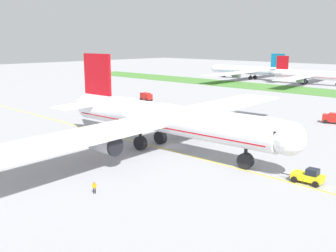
{
  "coord_description": "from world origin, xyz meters",
  "views": [
    {
      "loc": [
        50.51,
        -52.54,
        19.82
      ],
      "look_at": [
        -0.97,
        0.39,
        3.77
      ],
      "focal_mm": 41.63,
      "sensor_mm": 36.0,
      "label": 1
    }
  ],
  "objects_px": {
    "airliner_foreground": "(161,118)",
    "ground_crew_wingwalker_port": "(94,186)",
    "service_truck_catering_van": "(146,96)",
    "pushback_tug": "(309,176)",
    "traffic_cone_near_nose": "(23,143)",
    "parked_airliner_far_centre": "(309,75)",
    "parked_airliner_far_left": "(249,70)",
    "service_truck_fuel_bowser": "(335,118)"
  },
  "relations": [
    {
      "from": "pushback_tug",
      "to": "parked_airliner_far_centre",
      "type": "height_order",
      "value": "parked_airliner_far_centre"
    },
    {
      "from": "airliner_foreground",
      "to": "parked_airliner_far_left",
      "type": "relative_size",
      "value": 1.11
    },
    {
      "from": "airliner_foreground",
      "to": "ground_crew_wingwalker_port",
      "type": "distance_m",
      "value": 24.12
    },
    {
      "from": "ground_crew_wingwalker_port",
      "to": "parked_airliner_far_centre",
      "type": "height_order",
      "value": "parked_airliner_far_centre"
    },
    {
      "from": "traffic_cone_near_nose",
      "to": "parked_airliner_far_left",
      "type": "relative_size",
      "value": 0.01
    },
    {
      "from": "service_truck_catering_van",
      "to": "service_truck_fuel_bowser",
      "type": "bearing_deg",
      "value": 5.76
    },
    {
      "from": "ground_crew_wingwalker_port",
      "to": "service_truck_fuel_bowser",
      "type": "bearing_deg",
      "value": 85.74
    },
    {
      "from": "parked_airliner_far_centre",
      "to": "parked_airliner_far_left",
      "type": "bearing_deg",
      "value": 175.41
    },
    {
      "from": "pushback_tug",
      "to": "service_truck_catering_van",
      "type": "bearing_deg",
      "value": 153.22
    },
    {
      "from": "airliner_foreground",
      "to": "pushback_tug",
      "type": "distance_m",
      "value": 28.35
    },
    {
      "from": "ground_crew_wingwalker_port",
      "to": "parked_airliner_far_left",
      "type": "xyz_separation_m",
      "value": [
        -74.28,
        152.85,
        3.71
      ]
    },
    {
      "from": "parked_airliner_far_left",
      "to": "service_truck_fuel_bowser",
      "type": "bearing_deg",
      "value": -46.93
    },
    {
      "from": "traffic_cone_near_nose",
      "to": "parked_airliner_far_left",
      "type": "xyz_separation_m",
      "value": [
        -43.17,
        147.74,
        4.43
      ]
    },
    {
      "from": "airliner_foreground",
      "to": "service_truck_fuel_bowser",
      "type": "distance_m",
      "value": 48.58
    },
    {
      "from": "ground_crew_wingwalker_port",
      "to": "service_truck_catering_van",
      "type": "relative_size",
      "value": 0.36
    },
    {
      "from": "airliner_foreground",
      "to": "traffic_cone_near_nose",
      "type": "height_order",
      "value": "airliner_foreground"
    },
    {
      "from": "parked_airliner_far_left",
      "to": "airliner_foreground",
      "type": "bearing_deg",
      "value": -63.6
    },
    {
      "from": "ground_crew_wingwalker_port",
      "to": "parked_airliner_far_left",
      "type": "bearing_deg",
      "value": 115.92
    },
    {
      "from": "pushback_tug",
      "to": "airliner_foreground",
      "type": "bearing_deg",
      "value": -176.14
    },
    {
      "from": "service_truck_fuel_bowser",
      "to": "pushback_tug",
      "type": "bearing_deg",
      "value": -72.96
    },
    {
      "from": "airliner_foreground",
      "to": "service_truck_catering_van",
      "type": "relative_size",
      "value": 18.77
    },
    {
      "from": "pushback_tug",
      "to": "parked_airliner_far_centre",
      "type": "distance_m",
      "value": 139.28
    },
    {
      "from": "airliner_foreground",
      "to": "traffic_cone_near_nose",
      "type": "bearing_deg",
      "value": -142.78
    },
    {
      "from": "service_truck_fuel_bowser",
      "to": "service_truck_catering_van",
      "type": "bearing_deg",
      "value": -174.24
    },
    {
      "from": "service_truck_fuel_bowser",
      "to": "service_truck_catering_van",
      "type": "relative_size",
      "value": 1.33
    },
    {
      "from": "ground_crew_wingwalker_port",
      "to": "traffic_cone_near_nose",
      "type": "bearing_deg",
      "value": 170.67
    },
    {
      "from": "pushback_tug",
      "to": "parked_airliner_far_left",
      "type": "relative_size",
      "value": 0.08
    },
    {
      "from": "airliner_foreground",
      "to": "service_truck_catering_van",
      "type": "bearing_deg",
      "value": 139.98
    },
    {
      "from": "parked_airliner_far_left",
      "to": "parked_airliner_far_centre",
      "type": "relative_size",
      "value": 1.21
    },
    {
      "from": "traffic_cone_near_nose",
      "to": "service_truck_fuel_bowser",
      "type": "relative_size",
      "value": 0.1
    },
    {
      "from": "airliner_foreground",
      "to": "ground_crew_wingwalker_port",
      "type": "relative_size",
      "value": 52.18
    },
    {
      "from": "airliner_foreground",
      "to": "service_truck_fuel_bowser",
      "type": "xyz_separation_m",
      "value": [
        14.27,
        46.22,
        -4.48
      ]
    },
    {
      "from": "pushback_tug",
      "to": "parked_airliner_far_centre",
      "type": "bearing_deg",
      "value": 114.76
    },
    {
      "from": "pushback_tug",
      "to": "ground_crew_wingwalker_port",
      "type": "relative_size",
      "value": 3.76
    },
    {
      "from": "service_truck_catering_van",
      "to": "parked_airliner_far_left",
      "type": "bearing_deg",
      "value": 100.85
    },
    {
      "from": "pushback_tug",
      "to": "traffic_cone_near_nose",
      "type": "height_order",
      "value": "pushback_tug"
    },
    {
      "from": "parked_airliner_far_left",
      "to": "parked_airliner_far_centre",
      "type": "bearing_deg",
      "value": -4.59
    },
    {
      "from": "service_truck_fuel_bowser",
      "to": "parked_airliner_far_left",
      "type": "xyz_separation_m",
      "value": [
        -79.35,
        84.89,
        3.29
      ]
    },
    {
      "from": "pushback_tug",
      "to": "traffic_cone_near_nose",
      "type": "distance_m",
      "value": 53.1
    },
    {
      "from": "ground_crew_wingwalker_port",
      "to": "traffic_cone_near_nose",
      "type": "height_order",
      "value": "ground_crew_wingwalker_port"
    },
    {
      "from": "traffic_cone_near_nose",
      "to": "parked_airliner_far_centre",
      "type": "relative_size",
      "value": 0.01
    },
    {
      "from": "ground_crew_wingwalker_port",
      "to": "service_truck_fuel_bowser",
      "type": "xyz_separation_m",
      "value": [
        5.07,
        67.96,
        0.42
      ]
    }
  ]
}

